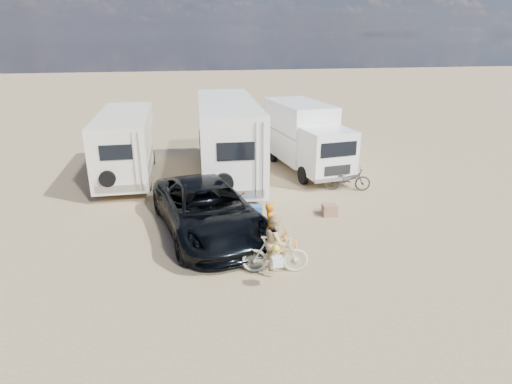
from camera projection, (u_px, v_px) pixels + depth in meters
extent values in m
plane|color=tan|center=(267.00, 242.00, 13.70)|extent=(140.00, 140.00, 0.00)
imported|color=black|center=(207.00, 209.00, 14.06)|extent=(3.86, 6.46, 1.68)
imported|color=orange|center=(270.00, 242.00, 12.71)|extent=(1.64, 0.62, 0.85)
imported|color=beige|center=(275.00, 254.00, 11.77)|extent=(1.90, 0.83, 1.11)
imported|color=orange|center=(271.00, 232.00, 12.59)|extent=(0.38, 0.57, 1.52)
imported|color=tan|center=(275.00, 247.00, 11.69)|extent=(0.70, 0.83, 1.53)
imported|color=#272927|center=(348.00, 179.00, 18.05)|extent=(2.01, 1.12, 1.00)
cube|color=#24589B|center=(255.00, 211.00, 15.55)|extent=(0.58, 0.47, 0.41)
cube|color=#8C6249|center=(330.00, 210.00, 15.65)|extent=(0.56, 0.56, 0.40)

